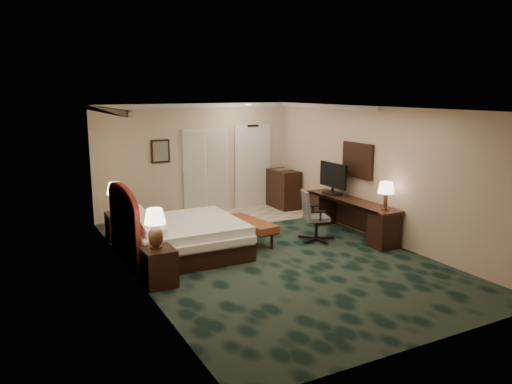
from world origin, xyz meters
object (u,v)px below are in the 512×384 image
bed (185,238)px  desk_chair (317,216)px  lamp_far (115,198)px  nightstand_far (118,226)px  lamp_near (155,228)px  nightstand_near (159,267)px  tv (333,179)px  minibar (283,189)px  desk (350,217)px  bed_bench (250,231)px

bed → desk_chair: desk_chair is taller
lamp_far → desk_chair: lamp_far is taller
bed → lamp_far: size_ratio=3.17×
nightstand_far → lamp_near: size_ratio=0.88×
bed → lamp_near: lamp_near is taller
nightstand_near → tv: 4.75m
nightstand_near → lamp_near: 0.62m
bed → tv: tv is taller
tv → minibar: bearing=90.5°
nightstand_far → desk: size_ratio=0.21×
tv → desk_chair: (-0.91, -0.71, -0.58)m
desk_chair → minibar: bearing=89.2°
nightstand_near → lamp_far: 2.83m
nightstand_far → desk: bearing=-23.3°
nightstand_near → lamp_far: (-0.04, 2.77, 0.58)m
lamp_near → tv: size_ratio=0.69×
lamp_far → tv: 4.66m
nightstand_near → desk: (4.44, 0.86, 0.07)m
nightstand_far → minibar: (4.45, 0.83, 0.22)m
tv → bed_bench: bearing=-175.0°
nightstand_far → minibar: 4.53m
lamp_near → desk_chair: 3.65m
nightstand_far → bed_bench: size_ratio=0.42×
lamp_far → bed_bench: bearing=-31.7°
bed → nightstand_far: (-0.87, 1.60, -0.04)m
bed → lamp_far: 1.90m
nightstand_near → lamp_near: lamp_near is taller
lamp_near → lamp_far: size_ratio=0.99×
nightstand_near → minibar: 5.72m
nightstand_far → tv: size_ratio=0.61×
desk → minibar: 2.76m
nightstand_near → bed_bench: nightstand_near is taller
bed → tv: 3.68m
desk → lamp_far: bearing=156.9°
desk_chair → bed_bench: bearing=173.7°
bed → tv: (3.59, 0.32, 0.78)m
tv → minibar: size_ratio=0.92×
bed_bench → bed: bearing=177.0°
bed → desk_chair: size_ratio=1.93×
bed → desk_chair: 2.71m
nightstand_far → lamp_near: (-0.00, -2.73, 0.63)m
lamp_far → desk: (4.48, -1.91, -0.50)m
lamp_far → desk: size_ratio=0.25×
bed → bed_bench: bed is taller
nightstand_near → minibar: minibar is taller
nightstand_near → desk: size_ratio=0.23×
nightstand_near → lamp_near: (-0.02, 0.05, 0.61)m
nightstand_near → lamp_near: bearing=112.6°
lamp_near → desk_chair: size_ratio=0.60×
nightstand_far → desk_chair: bearing=-29.2°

